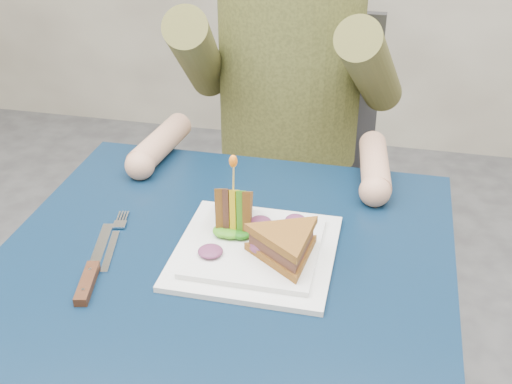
% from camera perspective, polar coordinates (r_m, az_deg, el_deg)
% --- Properties ---
extents(table, '(0.75, 0.75, 0.73)m').
position_cam_1_polar(table, '(1.10, -3.07, -9.59)').
color(table, black).
rests_on(table, ground).
extents(chair, '(0.42, 0.40, 0.93)m').
position_cam_1_polar(chair, '(1.76, 3.30, 2.71)').
color(chair, '#47474C').
rests_on(chair, ground).
extents(diner, '(0.54, 0.59, 0.74)m').
position_cam_1_polar(diner, '(1.51, 2.99, 13.37)').
color(diner, '#474A21').
rests_on(diner, chair).
extents(plate, '(0.26, 0.26, 0.02)m').
position_cam_1_polar(plate, '(1.06, -0.06, -5.17)').
color(plate, white).
rests_on(plate, table).
extents(sandwich_flat, '(0.20, 0.20, 0.05)m').
position_cam_1_polar(sandwich_flat, '(1.01, 2.67, -4.71)').
color(sandwich_flat, brown).
rests_on(sandwich_flat, plate).
extents(sandwich_upright, '(0.08, 0.13, 0.13)m').
position_cam_1_polar(sandwich_upright, '(1.08, -1.95, -1.56)').
color(sandwich_upright, brown).
rests_on(sandwich_upright, plate).
extents(fork, '(0.05, 0.18, 0.01)m').
position_cam_1_polar(fork, '(1.12, -12.53, -4.30)').
color(fork, silver).
rests_on(fork, table).
extents(knife, '(0.07, 0.22, 0.02)m').
position_cam_1_polar(knife, '(1.05, -14.55, -7.20)').
color(knife, silver).
rests_on(knife, table).
extents(toothpick, '(0.01, 0.01, 0.06)m').
position_cam_1_polar(toothpick, '(1.05, -2.01, 1.40)').
color(toothpick, tan).
rests_on(toothpick, sandwich_upright).
extents(toothpick_frill, '(0.01, 0.01, 0.02)m').
position_cam_1_polar(toothpick_frill, '(1.04, -2.04, 2.75)').
color(toothpick_frill, orange).
rests_on(toothpick_frill, sandwich_upright).
extents(lettuce_spill, '(0.15, 0.13, 0.02)m').
position_cam_1_polar(lettuce_spill, '(1.06, 0.32, -3.97)').
color(lettuce_spill, '#337A14').
rests_on(lettuce_spill, plate).
extents(onion_ring, '(0.04, 0.04, 0.02)m').
position_cam_1_polar(onion_ring, '(1.05, 0.80, -3.96)').
color(onion_ring, '#9E4C7A').
rests_on(onion_ring, plate).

